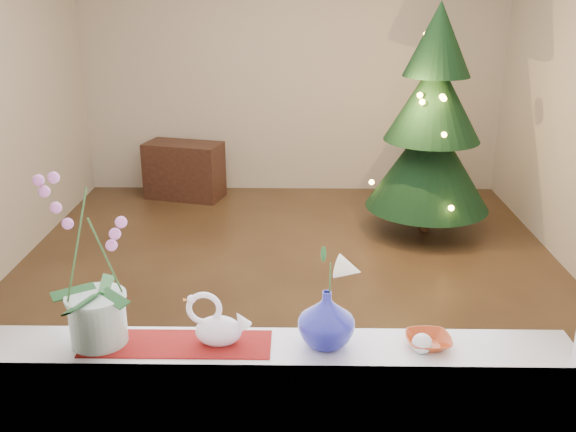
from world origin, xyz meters
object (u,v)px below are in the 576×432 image
side_table (184,170)px  xmas_tree (432,122)px  blue_vase (326,315)px  paperweight (422,343)px  orchid_pot (91,263)px  swan (218,320)px  amber_dish (428,342)px

side_table → xmas_tree: bearing=-7.0°
blue_vase → side_table: bearing=106.3°
paperweight → side_table: bearing=110.1°
blue_vase → paperweight: 0.36m
orchid_pot → xmas_tree: bearing=61.7°
orchid_pot → blue_vase: size_ratio=2.61×
swan → side_table: 4.68m
blue_vase → amber_dish: bearing=-0.8°
orchid_pot → xmas_tree: size_ratio=0.32×
blue_vase → amber_dish: 0.39m
side_table → amber_dish: bearing=-54.7°
blue_vase → paperweight: bearing=-7.9°
swan → paperweight: 0.75m
blue_vase → paperweight: (0.35, -0.05, -0.09)m
orchid_pot → xmas_tree: xmas_tree is taller
amber_dish → side_table: 4.88m
swan → amber_dish: 0.78m
amber_dish → paperweight: bearing=-126.7°
amber_dish → xmas_tree: xmas_tree is taller
xmas_tree → side_table: 2.69m
side_table → paperweight: bearing=-55.2°
xmas_tree → side_table: xmas_tree is taller
orchid_pot → paperweight: (1.19, -0.05, -0.29)m
amber_dish → xmas_tree: size_ratio=0.07×
blue_vase → xmas_tree: 3.73m
amber_dish → side_table: bearing=110.6°
paperweight → side_table: (-1.67, 4.57, -0.66)m
blue_vase → amber_dish: blue_vase is taller
orchid_pot → side_table: (-0.49, 4.53, -0.95)m
swan → amber_dish: (0.78, -0.00, -0.08)m
blue_vase → side_table: (-1.33, 4.52, -0.75)m
blue_vase → amber_dish: size_ratio=1.77×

